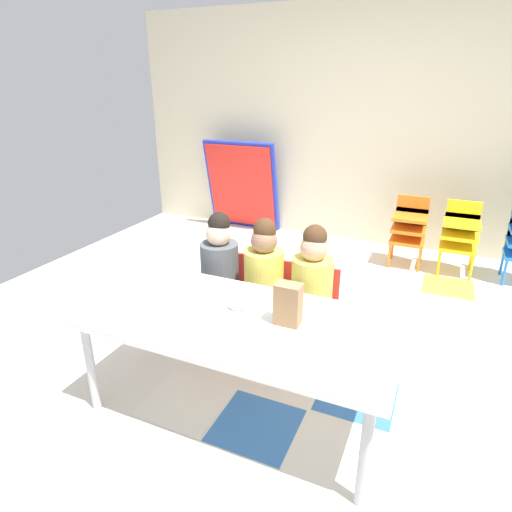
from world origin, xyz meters
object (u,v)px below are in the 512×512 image
object	(u,v)px
folded_activity_table	(242,186)
paper_plate_near_edge	(239,307)
craft_table	(240,325)
kid_chair_yellow_stack	(460,233)
seated_child_far_right	(312,281)
kid_chair_orange_stack	(409,226)
paper_bag_brown	(288,304)
seated_child_middle_seat	(264,272)
paper_plate_center_table	(247,335)
seated_child_near_camera	(220,264)
donut_powdered_on_plate	(239,303)

from	to	relation	value
folded_activity_table	paper_plate_near_edge	xyz separation A→B (m)	(1.33, -2.81, 0.05)
craft_table	kid_chair_yellow_stack	bearing A→B (deg)	67.08
seated_child_far_right	kid_chair_orange_stack	world-z (taller)	seated_child_far_right
kid_chair_yellow_stack	paper_bag_brown	size ratio (longest dim) A/B	3.09
seated_child_middle_seat	folded_activity_table	size ratio (longest dim) A/B	0.84
seated_child_middle_seat	paper_bag_brown	bearing A→B (deg)	-57.34
paper_plate_near_edge	paper_plate_center_table	xyz separation A→B (m)	(0.16, -0.23, 0.00)
folded_activity_table	seated_child_middle_seat	bearing A→B (deg)	-61.05
seated_child_middle_seat	paper_plate_near_edge	distance (m)	0.54
seated_child_near_camera	paper_bag_brown	bearing A→B (deg)	-39.66
craft_table	seated_child_far_right	distance (m)	0.66
craft_table	folded_activity_table	xyz separation A→B (m)	(-1.38, 2.90, 0.01)
paper_plate_center_table	donut_powdered_on_plate	world-z (taller)	donut_powdered_on_plate
craft_table	folded_activity_table	world-z (taller)	folded_activity_table
kid_chair_orange_stack	kid_chair_yellow_stack	world-z (taller)	same
kid_chair_orange_stack	paper_plate_center_table	world-z (taller)	kid_chair_orange_stack
folded_activity_table	donut_powdered_on_plate	xyz separation A→B (m)	(1.33, -2.81, 0.07)
seated_child_middle_seat	kid_chair_orange_stack	distance (m)	2.06
paper_plate_near_edge	paper_bag_brown	bearing A→B (deg)	-8.59
seated_child_middle_seat	folded_activity_table	bearing A→B (deg)	118.95
paper_plate_near_edge	paper_plate_center_table	world-z (taller)	same
seated_child_middle_seat	seated_child_far_right	xyz separation A→B (m)	(0.33, 0.00, 0.00)
donut_powdered_on_plate	paper_plate_center_table	bearing A→B (deg)	-55.95
seated_child_far_right	paper_plate_center_table	size ratio (longest dim) A/B	5.10
paper_bag_brown	seated_child_middle_seat	bearing A→B (deg)	122.66
craft_table	paper_bag_brown	bearing A→B (deg)	10.47
craft_table	seated_child_near_camera	world-z (taller)	seated_child_near_camera
craft_table	donut_powdered_on_plate	size ratio (longest dim) A/B	13.14
craft_table	folded_activity_table	size ratio (longest dim) A/B	1.51
kid_chair_orange_stack	donut_powdered_on_plate	size ratio (longest dim) A/B	5.44
craft_table	seated_child_middle_seat	xyz separation A→B (m)	(-0.12, 0.63, 0.02)
seated_child_middle_seat	donut_powdered_on_plate	distance (m)	0.54
donut_powdered_on_plate	paper_bag_brown	bearing A→B (deg)	-8.59
seated_child_far_right	folded_activity_table	xyz separation A→B (m)	(-1.59, 2.27, -0.02)
seated_child_near_camera	kid_chair_yellow_stack	size ratio (longest dim) A/B	1.35
paper_plate_near_edge	donut_powdered_on_plate	bearing A→B (deg)	0.00
craft_table	folded_activity_table	bearing A→B (deg)	115.45
paper_plate_center_table	craft_table	bearing A→B (deg)	127.80
paper_plate_center_table	donut_powdered_on_plate	bearing A→B (deg)	124.05
craft_table	paper_bag_brown	distance (m)	0.30
seated_child_near_camera	folded_activity_table	size ratio (longest dim) A/B	0.84
craft_table	seated_child_near_camera	distance (m)	0.77
paper_plate_near_edge	donut_powdered_on_plate	size ratio (longest dim) A/B	1.44
seated_child_middle_seat	donut_powdered_on_plate	world-z (taller)	seated_child_middle_seat
seated_child_far_right	folded_activity_table	world-z (taller)	folded_activity_table
paper_bag_brown	donut_powdered_on_plate	distance (m)	0.31
seated_child_far_right	kid_chair_orange_stack	xyz separation A→B (m)	(0.41, 1.92, -0.16)
kid_chair_yellow_stack	folded_activity_table	world-z (taller)	folded_activity_table
folded_activity_table	paper_bag_brown	world-z (taller)	folded_activity_table
kid_chair_orange_stack	craft_table	bearing A→B (deg)	-103.68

